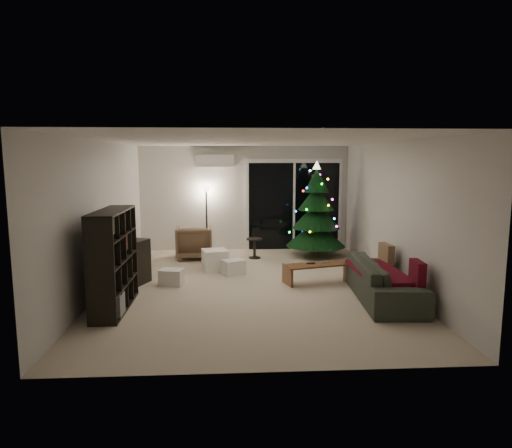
{
  "coord_description": "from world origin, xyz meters",
  "views": [
    {
      "loc": [
        -0.38,
        -7.71,
        2.21
      ],
      "look_at": [
        0.1,
        0.3,
        1.05
      ],
      "focal_mm": 32.0,
      "sensor_mm": 36.0,
      "label": 1
    }
  ],
  "objects": [
    {
      "name": "remote_a",
      "position": [
        1.05,
        0.04,
        0.38
      ],
      "size": [
        0.15,
        0.04,
        0.02
      ],
      "primitive_type": "cube",
      "color": "black",
      "rests_on": "coffee_table"
    },
    {
      "name": "cushion_a",
      "position": [
        2.3,
        -0.23,
        0.56
      ],
      "size": [
        0.16,
        0.42,
        0.41
      ],
      "primitive_type": "cube",
      "rotation": [
        0.0,
        0.0,
        0.09
      ],
      "color": "brown",
      "rests_on": "sofa"
    },
    {
      "name": "sofa_throw",
      "position": [
        1.95,
        -0.88,
        0.45
      ],
      "size": [
        0.66,
        1.53,
        0.05
      ],
      "primitive_type": "cube",
      "color": "#50111D",
      "rests_on": "sofa"
    },
    {
      "name": "room",
      "position": [
        0.46,
        1.49,
        1.02
      ],
      "size": [
        6.5,
        7.51,
        2.6
      ],
      "color": "beige",
      "rests_on": "ground"
    },
    {
      "name": "coffee_table",
      "position": [
        1.2,
        0.04,
        0.19
      ],
      "size": [
        1.24,
        0.71,
        0.37
      ],
      "primitive_type": null,
      "rotation": [
        0.0,
        0.0,
        0.27
      ],
      "color": "brown",
      "rests_on": "floor"
    },
    {
      "name": "armchair",
      "position": [
        -1.16,
        2.3,
        0.36
      ],
      "size": [
        0.82,
        0.84,
        0.73
      ],
      "primitive_type": "imported",
      "rotation": [
        0.0,
        0.0,
        3.19
      ],
      "color": "brown",
      "rests_on": "floor"
    },
    {
      "name": "side_table",
      "position": [
        0.18,
        2.23,
        0.22
      ],
      "size": [
        0.36,
        0.36,
        0.45
      ],
      "primitive_type": "cylinder",
      "rotation": [
        0.0,
        0.0,
        0.01
      ],
      "color": "black",
      "rests_on": "floor"
    },
    {
      "name": "cardboard_box_b",
      "position": [
        -0.3,
        0.82,
        0.14
      ],
      "size": [
        0.5,
        0.45,
        0.28
      ],
      "primitive_type": "cube",
      "rotation": [
        0.0,
        0.0,
        0.47
      ],
      "color": "white",
      "rests_on": "floor"
    },
    {
      "name": "ottoman",
      "position": [
        -0.66,
        1.16,
        0.21
      ],
      "size": [
        0.56,
        0.56,
        0.42
      ],
      "primitive_type": "cube",
      "rotation": [
        0.0,
        0.0,
        0.24
      ],
      "color": "white",
      "rests_on": "floor"
    },
    {
      "name": "christmas_tree",
      "position": [
        1.57,
        2.33,
        1.07
      ],
      "size": [
        1.62,
        1.62,
        2.15
      ],
      "primitive_type": "cone",
      "rotation": [
        0.0,
        0.0,
        -0.25
      ],
      "color": "black",
      "rests_on": "floor"
    },
    {
      "name": "floor_lamp",
      "position": [
        -0.91,
        3.05,
        0.77
      ],
      "size": [
        0.25,
        0.25,
        1.54
      ],
      "primitive_type": "cylinder",
      "color": "black",
      "rests_on": "floor"
    },
    {
      "name": "media_cabinet",
      "position": [
        -2.25,
        -0.04,
        0.39
      ],
      "size": [
        0.92,
        1.34,
        0.78
      ],
      "primitive_type": "cube",
      "rotation": [
        0.0,
        0.0,
        -0.4
      ],
      "color": "black",
      "rests_on": "floor"
    },
    {
      "name": "cushion_b",
      "position": [
        2.3,
        -1.53,
        0.56
      ],
      "size": [
        0.15,
        0.41,
        0.41
      ],
      "primitive_type": "cube",
      "rotation": [
        0.0,
        0.0,
        -0.07
      ],
      "color": "#50111D",
      "rests_on": "sofa"
    },
    {
      "name": "sofa",
      "position": [
        2.05,
        -0.88,
        0.31
      ],
      "size": [
        0.97,
        2.17,
        0.62
      ],
      "primitive_type": "imported",
      "rotation": [
        0.0,
        0.0,
        1.5
      ],
      "color": "#464E3F",
      "rests_on": "floor"
    },
    {
      "name": "stereo",
      "position": [
        -2.25,
        -0.04,
        0.87
      ],
      "size": [
        0.4,
        0.47,
        0.17
      ],
      "primitive_type": "cube",
      "color": "black",
      "rests_on": "media_cabinet"
    },
    {
      "name": "remote_b",
      "position": [
        1.3,
        0.09,
        0.38
      ],
      "size": [
        0.14,
        0.08,
        0.02
      ],
      "primitive_type": "cube",
      "rotation": [
        0.0,
        0.0,
        0.35
      ],
      "color": "slate",
      "rests_on": "coffee_table"
    },
    {
      "name": "cardboard_box_a",
      "position": [
        -1.4,
        0.15,
        0.14
      ],
      "size": [
        0.44,
        0.37,
        0.28
      ],
      "primitive_type": "cube",
      "rotation": [
        0.0,
        0.0,
        -0.19
      ],
      "color": "white",
      "rests_on": "floor"
    },
    {
      "name": "bookshelf",
      "position": [
        -2.25,
        -1.09,
        0.74
      ],
      "size": [
        0.77,
        1.52,
        1.47
      ],
      "primitive_type": null,
      "rotation": [
        0.0,
        0.0,
        -0.29
      ],
      "color": "black",
      "rests_on": "floor"
    }
  ]
}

